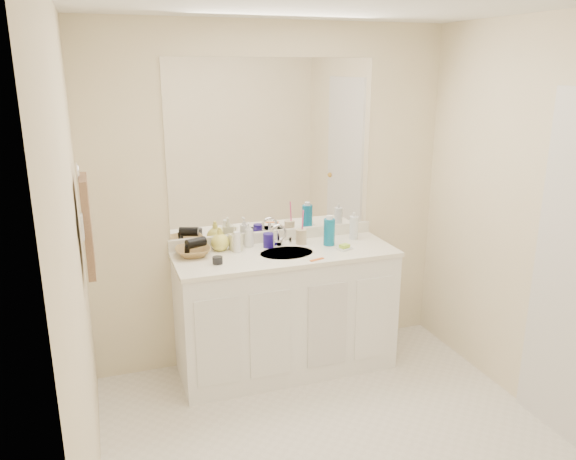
# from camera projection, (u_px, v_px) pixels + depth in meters

# --- Properties ---
(floor) EXTENTS (2.60, 2.60, 0.00)m
(floor) POSITION_uv_depth(u_px,v_px,m) (345.00, 455.00, 3.16)
(floor) COLOR white
(floor) RESTS_ON ground
(wall_back) EXTENTS (2.60, 0.02, 2.40)m
(wall_back) POSITION_uv_depth(u_px,v_px,m) (273.00, 198.00, 4.00)
(wall_back) COLOR #F6E7C1
(wall_back) RESTS_ON floor
(wall_front) EXTENTS (2.60, 0.02, 2.40)m
(wall_front) POSITION_uv_depth(u_px,v_px,m) (543.00, 386.00, 1.64)
(wall_front) COLOR #F6E7C1
(wall_front) RESTS_ON floor
(wall_left) EXTENTS (0.02, 2.60, 2.40)m
(wall_left) POSITION_uv_depth(u_px,v_px,m) (77.00, 284.00, 2.41)
(wall_left) COLOR #F6E7C1
(wall_left) RESTS_ON floor
(wall_right) EXTENTS (0.02, 2.60, 2.40)m
(wall_right) POSITION_uv_depth(u_px,v_px,m) (556.00, 229.00, 3.23)
(wall_right) COLOR #F6E7C1
(wall_right) RESTS_ON floor
(vanity_cabinet) EXTENTS (1.50, 0.55, 0.85)m
(vanity_cabinet) POSITION_uv_depth(u_px,v_px,m) (286.00, 313.00, 3.97)
(vanity_cabinet) COLOR white
(vanity_cabinet) RESTS_ON floor
(countertop) EXTENTS (1.52, 0.57, 0.03)m
(countertop) POSITION_uv_depth(u_px,v_px,m) (286.00, 254.00, 3.84)
(countertop) COLOR white
(countertop) RESTS_ON vanity_cabinet
(backsplash) EXTENTS (1.52, 0.03, 0.08)m
(backsplash) POSITION_uv_depth(u_px,v_px,m) (274.00, 236.00, 4.06)
(backsplash) COLOR white
(backsplash) RESTS_ON countertop
(sink_basin) EXTENTS (0.37, 0.37, 0.02)m
(sink_basin) POSITION_uv_depth(u_px,v_px,m) (287.00, 254.00, 3.82)
(sink_basin) COLOR beige
(sink_basin) RESTS_ON countertop
(faucet) EXTENTS (0.02, 0.02, 0.11)m
(faucet) POSITION_uv_depth(u_px,v_px,m) (278.00, 238.00, 3.97)
(faucet) COLOR silver
(faucet) RESTS_ON countertop
(mirror) EXTENTS (1.48, 0.01, 1.20)m
(mirror) POSITION_uv_depth(u_px,v_px,m) (273.00, 147.00, 3.89)
(mirror) COLOR white
(mirror) RESTS_ON wall_back
(blue_mug) EXTENTS (0.08, 0.08, 0.10)m
(blue_mug) POSITION_uv_depth(u_px,v_px,m) (268.00, 240.00, 3.92)
(blue_mug) COLOR navy
(blue_mug) RESTS_ON countertop
(tan_cup) EXTENTS (0.08, 0.08, 0.11)m
(tan_cup) POSITION_uv_depth(u_px,v_px,m) (301.00, 237.00, 4.00)
(tan_cup) COLOR #CAB58E
(tan_cup) RESTS_ON countertop
(toothbrush) EXTENTS (0.01, 0.04, 0.20)m
(toothbrush) POSITION_uv_depth(u_px,v_px,m) (303.00, 223.00, 3.98)
(toothbrush) COLOR #E63C82
(toothbrush) RESTS_ON tan_cup
(mouthwash_bottle) EXTENTS (0.09, 0.09, 0.19)m
(mouthwash_bottle) POSITION_uv_depth(u_px,v_px,m) (329.00, 232.00, 3.96)
(mouthwash_bottle) COLOR #0C6993
(mouthwash_bottle) RESTS_ON countertop
(clear_pump_bottle) EXTENTS (0.08, 0.08, 0.17)m
(clear_pump_bottle) POSITION_uv_depth(u_px,v_px,m) (354.00, 228.00, 4.11)
(clear_pump_bottle) COLOR silver
(clear_pump_bottle) RESTS_ON countertop
(soap_dish) EXTENTS (0.12, 0.11, 0.01)m
(soap_dish) POSITION_uv_depth(u_px,v_px,m) (344.00, 249.00, 3.89)
(soap_dish) COLOR white
(soap_dish) RESTS_ON countertop
(green_soap) EXTENTS (0.08, 0.06, 0.02)m
(green_soap) POSITION_uv_depth(u_px,v_px,m) (344.00, 246.00, 3.88)
(green_soap) COLOR #A9DF36
(green_soap) RESTS_ON soap_dish
(orange_comb) EXTENTS (0.11, 0.05, 0.00)m
(orange_comb) POSITION_uv_depth(u_px,v_px,m) (317.00, 259.00, 3.68)
(orange_comb) COLOR #DF5B17
(orange_comb) RESTS_ON countertop
(dark_jar) EXTENTS (0.08, 0.08, 0.05)m
(dark_jar) POSITION_uv_depth(u_px,v_px,m) (218.00, 260.00, 3.60)
(dark_jar) COLOR black
(dark_jar) RESTS_ON countertop
(extra_white_bottle) EXTENTS (0.05, 0.05, 0.14)m
(extra_white_bottle) POSITION_uv_depth(u_px,v_px,m) (237.00, 242.00, 3.81)
(extra_white_bottle) COLOR white
(extra_white_bottle) RESTS_ON countertop
(soap_bottle_white) EXTENTS (0.08, 0.08, 0.18)m
(soap_bottle_white) POSITION_uv_depth(u_px,v_px,m) (249.00, 234.00, 3.93)
(soap_bottle_white) COLOR white
(soap_bottle_white) RESTS_ON countertop
(soap_bottle_cream) EXTENTS (0.09, 0.09, 0.17)m
(soap_bottle_cream) POSITION_uv_depth(u_px,v_px,m) (236.00, 238.00, 3.85)
(soap_bottle_cream) COLOR beige
(soap_bottle_cream) RESTS_ON countertop
(soap_bottle_yellow) EXTENTS (0.15, 0.15, 0.16)m
(soap_bottle_yellow) POSITION_uv_depth(u_px,v_px,m) (220.00, 239.00, 3.85)
(soap_bottle_yellow) COLOR #E6E059
(soap_bottle_yellow) RESTS_ON countertop
(wicker_basket) EXTENTS (0.25, 0.25, 0.06)m
(wicker_basket) POSITION_uv_depth(u_px,v_px,m) (193.00, 252.00, 3.75)
(wicker_basket) COLOR olive
(wicker_basket) RESTS_ON countertop
(hair_dryer) EXTENTS (0.15, 0.11, 0.07)m
(hair_dryer) POSITION_uv_depth(u_px,v_px,m) (196.00, 243.00, 3.74)
(hair_dryer) COLOR black
(hair_dryer) RESTS_ON wicker_basket
(towel_ring) EXTENTS (0.01, 0.11, 0.11)m
(towel_ring) POSITION_uv_depth(u_px,v_px,m) (78.00, 173.00, 3.02)
(towel_ring) COLOR silver
(towel_ring) RESTS_ON wall_left
(hand_towel) EXTENTS (0.04, 0.32, 0.55)m
(hand_towel) POSITION_uv_depth(u_px,v_px,m) (88.00, 226.00, 3.11)
(hand_towel) COLOR brown
(hand_towel) RESTS_ON towel_ring
(switch_plate) EXTENTS (0.01, 0.08, 0.13)m
(switch_plate) POSITION_uv_depth(u_px,v_px,m) (82.00, 227.00, 2.91)
(switch_plate) COLOR white
(switch_plate) RESTS_ON wall_left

